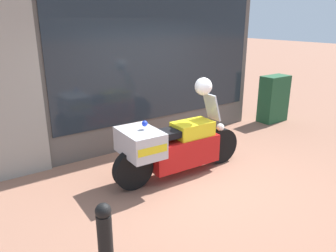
{
  "coord_description": "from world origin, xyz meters",
  "views": [
    {
      "loc": [
        -3.18,
        -3.64,
        2.5
      ],
      "look_at": [
        -0.07,
        0.83,
        0.7
      ],
      "focal_mm": 35.0,
      "sensor_mm": 36.0,
      "label": 1
    }
  ],
  "objects_px": {
    "utility_cabinet": "(274,99)",
    "white_helmet": "(203,86)",
    "paramedic_motorcycle": "(172,146)",
    "street_bollard": "(105,241)"
  },
  "relations": [
    {
      "from": "utility_cabinet",
      "to": "white_helmet",
      "type": "relative_size",
      "value": 4.04
    },
    {
      "from": "utility_cabinet",
      "to": "white_helmet",
      "type": "distance_m",
      "value": 3.55
    },
    {
      "from": "paramedic_motorcycle",
      "to": "white_helmet",
      "type": "height_order",
      "value": "white_helmet"
    },
    {
      "from": "utility_cabinet",
      "to": "white_helmet",
      "type": "xyz_separation_m",
      "value": [
        -3.27,
        -1.07,
        0.87
      ]
    },
    {
      "from": "white_helmet",
      "to": "street_bollard",
      "type": "distance_m",
      "value": 2.99
    },
    {
      "from": "utility_cabinet",
      "to": "white_helmet",
      "type": "bearing_deg",
      "value": -161.8
    },
    {
      "from": "street_bollard",
      "to": "utility_cabinet",
      "type": "bearing_deg",
      "value": 23.69
    },
    {
      "from": "paramedic_motorcycle",
      "to": "street_bollard",
      "type": "distance_m",
      "value": 2.33
    },
    {
      "from": "paramedic_motorcycle",
      "to": "utility_cabinet",
      "type": "distance_m",
      "value": 4.02
    },
    {
      "from": "paramedic_motorcycle",
      "to": "utility_cabinet",
      "type": "xyz_separation_m",
      "value": [
        3.88,
        1.06,
        0.03
      ]
    }
  ]
}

